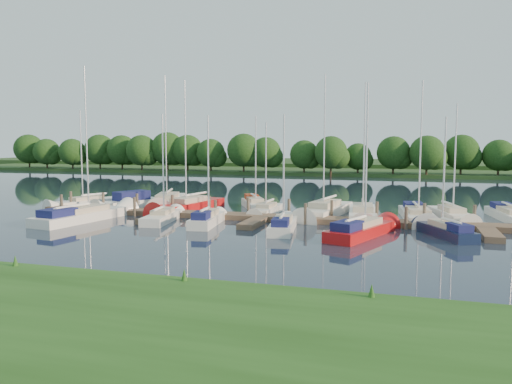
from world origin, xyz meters
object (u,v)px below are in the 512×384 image
(sailboat_n_0, at_px, (85,204))
(sailboat_s_2, at_px, (207,220))
(sailboat_n_5, at_px, (267,211))
(dock, at_px, (261,219))
(motorboat, at_px, (130,203))

(sailboat_n_0, height_order, sailboat_s_2, sailboat_n_0)
(sailboat_n_0, bearing_deg, sailboat_s_2, 179.24)
(sailboat_n_5, bearing_deg, dock, 101.63)
(dock, distance_m, sailboat_n_5, 3.89)
(sailboat_n_5, bearing_deg, motorboat, -0.15)
(dock, relative_size, sailboat_n_0, 4.23)
(motorboat, distance_m, sailboat_s_2, 13.00)
(dock, bearing_deg, sailboat_n_0, 168.59)
(dock, relative_size, sailboat_s_2, 4.71)
(motorboat, xyz_separation_m, sailboat_n_5, (13.62, -0.50, -0.11))
(motorboat, distance_m, sailboat_n_5, 13.63)
(sailboat_s_2, bearing_deg, sailboat_n_0, 149.12)
(motorboat, bearing_deg, sailboat_n_0, 30.52)
(dock, relative_size, sailboat_n_5, 4.92)
(motorboat, relative_size, sailboat_s_2, 0.81)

